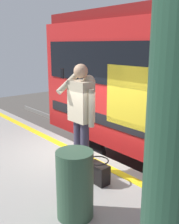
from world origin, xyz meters
The scene contains 7 objects.
ground_plane centered at (0.00, 0.00, 0.00)m, with size 24.01×24.01×0.00m, color #4C4742.
safety_line centered at (0.00, 0.30, 1.13)m, with size 12.60×0.16×0.01m, color yellow.
track_rail_near centered at (0.00, -1.29, 0.08)m, with size 16.72×0.08×0.16m, color slate.
track_rail_far centered at (0.00, -2.72, 0.08)m, with size 16.72×0.08×0.16m, color slate.
passenger centered at (-0.67, 0.75, 2.18)m, with size 0.57×0.55×1.79m.
handbag centered at (-1.08, 0.76, 1.29)m, with size 0.37×0.33×0.37m.
trash_bin centered at (-1.52, 1.53, 1.55)m, with size 0.45×0.45×0.85m, color #2D4C38.
Camera 1 is at (-3.86, 3.27, 3.20)m, focal length 42.82 mm.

